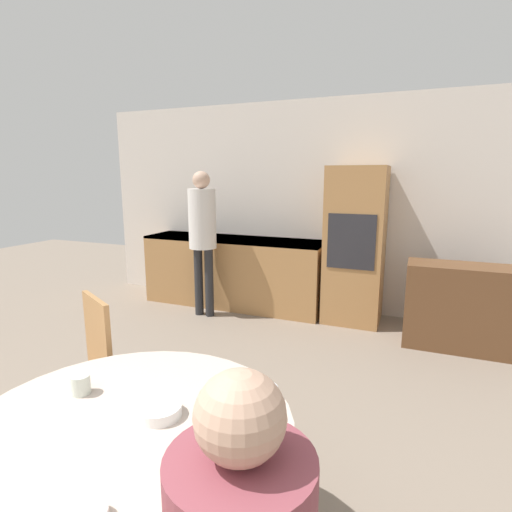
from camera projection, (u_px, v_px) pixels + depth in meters
wall_back at (321, 207)px, 4.99m from camera, size 6.17×0.05×2.60m
kitchen_counter at (234, 271)px, 5.23m from camera, size 2.37×0.60×0.90m
oven_unit at (355, 246)px, 4.58m from camera, size 0.64×0.59×1.79m
sideboard at (468, 308)px, 3.88m from camera, size 1.15×0.45×0.84m
dining_table at (131, 473)px, 1.57m from camera, size 1.29×1.29×0.75m
chair_far_left at (85, 374)px, 2.32m from camera, size 0.54×0.54×1.00m
person_standing at (202, 227)px, 4.71m from camera, size 0.32×0.32×1.74m
cup at (81, 385)px, 1.73m from camera, size 0.08×0.08×0.09m
bowl_centre at (259, 393)px, 1.70m from camera, size 0.17×0.17×0.05m
bowl_far at (159, 411)px, 1.57m from camera, size 0.18×0.18×0.05m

